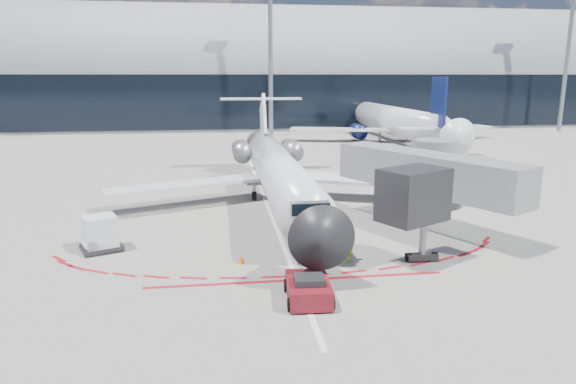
{
  "coord_description": "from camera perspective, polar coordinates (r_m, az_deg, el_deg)",
  "views": [
    {
      "loc": [
        -3.44,
        -33.6,
        9.29
      ],
      "look_at": [
        0.8,
        -2.64,
        2.19
      ],
      "focal_mm": 32.0,
      "sensor_mm": 36.0,
      "label": 1
    }
  ],
  "objects": [
    {
      "name": "regional_jet",
      "position": [
        37.52,
        -1.18,
        2.5
      ],
      "size": [
        25.08,
        30.93,
        7.75
      ],
      "color": "silver",
      "rests_on": "ground"
    },
    {
      "name": "light_mast_east",
      "position": [
        100.42,
        28.61,
        13.12
      ],
      "size": [
        0.7,
        0.7,
        25.0
      ],
      "primitive_type": "cylinder",
      "color": "gray",
      "rests_on": "ground"
    },
    {
      "name": "ground",
      "position": [
        35.03,
        -1.88,
        -2.59
      ],
      "size": [
        260.0,
        260.0,
        0.0
      ],
      "primitive_type": "plane",
      "color": "gray",
      "rests_on": "ground"
    },
    {
      "name": "light_mast_centre",
      "position": [
        82.1,
        -1.95,
        15.03
      ],
      "size": [
        0.7,
        0.7,
        25.0
      ],
      "primitive_type": "cylinder",
      "color": "gray",
      "rests_on": "ground"
    },
    {
      "name": "ramp_worker",
      "position": [
        26.41,
        6.75,
        -6.05
      ],
      "size": [
        0.69,
        0.61,
        1.6
      ],
      "primitive_type": "imported",
      "rotation": [
        0.0,
        0.0,
        3.62
      ],
      "color": "#9ED516",
      "rests_on": "ground"
    },
    {
      "name": "terminal_building",
      "position": [
        98.63,
        -5.93,
        12.28
      ],
      "size": [
        150.0,
        24.15,
        24.0
      ],
      "color": "gray",
      "rests_on": "ground"
    },
    {
      "name": "bg_airliner_1",
      "position": [
        76.89,
        11.73,
        9.9
      ],
      "size": [
        35.55,
        37.64,
        11.5
      ],
      "primitive_type": null,
      "color": "silver",
      "rests_on": "ground"
    },
    {
      "name": "safety_cone_right",
      "position": [
        26.3,
        -5.21,
        -7.41
      ],
      "size": [
        0.33,
        0.33,
        0.46
      ],
      "primitive_type": "cone",
      "color": "orange",
      "rests_on": "ground"
    },
    {
      "name": "uld_container",
      "position": [
        29.57,
        -20.12,
        -4.38
      ],
      "size": [
        2.57,
        2.41,
        1.93
      ],
      "rotation": [
        0.0,
        0.0,
        0.4
      ],
      "color": "black",
      "rests_on": "ground"
    },
    {
      "name": "pushback_tug",
      "position": [
        22.01,
        2.28,
        -10.71
      ],
      "size": [
        2.06,
        4.53,
        1.16
      ],
      "rotation": [
        0.0,
        0.0,
        -0.06
      ],
      "color": "#540C12",
      "rests_on": "ground"
    },
    {
      "name": "safety_cone_left",
      "position": [
        34.81,
        -21.24,
        -3.09
      ],
      "size": [
        0.41,
        0.41,
        0.57
      ],
      "primitive_type": "cone",
      "color": "orange",
      "rests_on": "ground"
    },
    {
      "name": "apron_stop_bar",
      "position": [
        24.21,
        0.98,
        -9.75
      ],
      "size": [
        14.0,
        0.25,
        0.01
      ],
      "primitive_type": "cube",
      "color": "maroon",
      "rests_on": "ground"
    },
    {
      "name": "jet_bridge",
      "position": [
        33.91,
        15.33,
        1.66
      ],
      "size": [
        10.03,
        15.2,
        4.9
      ],
      "color": "gray",
      "rests_on": "ground"
    },
    {
      "name": "apron_centerline",
      "position": [
        36.95,
        -2.21,
        -1.76
      ],
      "size": [
        0.25,
        40.0,
        0.01
      ],
      "primitive_type": "cube",
      "color": "silver",
      "rests_on": "ground"
    }
  ]
}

